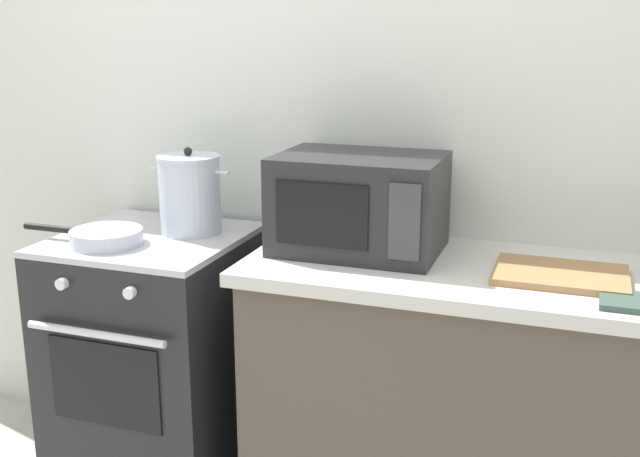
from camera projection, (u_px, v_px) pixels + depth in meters
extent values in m
cube|color=silver|center=(369.00, 132.00, 2.57)|extent=(4.40, 0.10, 2.50)
cube|color=#4C4238|center=(526.00, 426.00, 2.27)|extent=(1.64, 0.56, 0.88)
cube|color=beige|center=(537.00, 280.00, 2.15)|extent=(1.70, 0.60, 0.04)
cube|color=black|center=(158.00, 365.00, 2.65)|extent=(0.60, 0.60, 0.90)
cube|color=#B7B7BC|center=(150.00, 239.00, 2.53)|extent=(0.60, 0.60, 0.02)
cube|color=black|center=(105.00, 385.00, 2.35)|extent=(0.39, 0.01, 0.28)
cylinder|color=silver|center=(95.00, 334.00, 2.28)|extent=(0.48, 0.02, 0.02)
cylinder|color=silver|center=(62.00, 284.00, 2.30)|extent=(0.04, 0.02, 0.04)
cylinder|color=silver|center=(130.00, 293.00, 2.22)|extent=(0.04, 0.02, 0.04)
cylinder|color=silver|center=(190.00, 196.00, 2.54)|extent=(0.20, 0.20, 0.25)
cylinder|color=silver|center=(188.00, 157.00, 2.51)|extent=(0.21, 0.21, 0.01)
sphere|color=black|center=(188.00, 151.00, 2.50)|extent=(0.03, 0.03, 0.03)
cylinder|color=silver|center=(157.00, 168.00, 2.56)|extent=(0.05, 0.01, 0.01)
cylinder|color=silver|center=(222.00, 173.00, 2.48)|extent=(0.05, 0.01, 0.01)
cylinder|color=silver|center=(106.00, 237.00, 2.42)|extent=(0.23, 0.23, 0.05)
cylinder|color=black|center=(51.00, 228.00, 2.49)|extent=(0.20, 0.02, 0.02)
cube|color=#232326|center=(360.00, 203.00, 2.33)|extent=(0.50, 0.36, 0.30)
cube|color=black|center=(321.00, 215.00, 2.19)|extent=(0.28, 0.01, 0.19)
cube|color=#38383D|center=(404.00, 222.00, 2.11)|extent=(0.09, 0.01, 0.22)
cube|color=#997047|center=(560.00, 275.00, 2.10)|extent=(0.36, 0.26, 0.02)
cube|color=#384C42|center=(637.00, 303.00, 1.90)|extent=(0.18, 0.14, 0.02)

